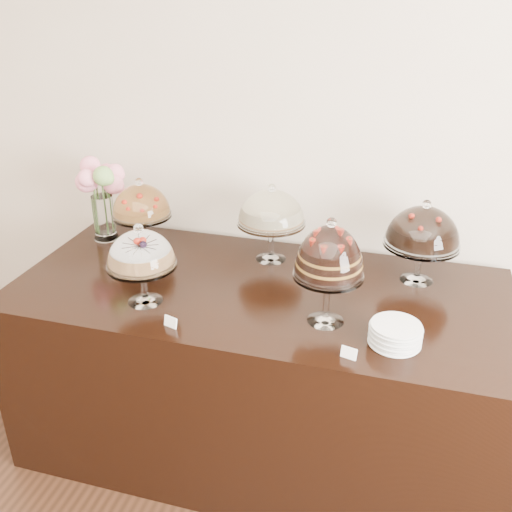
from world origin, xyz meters
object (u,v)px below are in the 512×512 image
(cake_stand_fruit_tart, at_px, (141,204))
(plate_stack, at_px, (395,334))
(flower_vase, at_px, (101,189))
(cake_stand_dark_choco, at_px, (423,230))
(cake_stand_sugar_sponge, at_px, (141,253))
(display_counter, at_px, (259,369))
(cake_stand_cheesecake, at_px, (271,211))
(cake_stand_choco_layer, at_px, (329,256))

(cake_stand_fruit_tart, relative_size, plate_stack, 1.97)
(flower_vase, bearing_deg, cake_stand_dark_choco, -1.22)
(cake_stand_fruit_tart, distance_m, flower_vase, 0.28)
(flower_vase, relative_size, plate_stack, 2.21)
(cake_stand_sugar_sponge, bearing_deg, flower_vase, 131.80)
(display_counter, bearing_deg, cake_stand_fruit_tart, 161.82)
(flower_vase, bearing_deg, cake_stand_cheesecake, -0.41)
(cake_stand_choco_layer, distance_m, flower_vase, 1.35)
(cake_stand_sugar_sponge, xyz_separation_m, flower_vase, (-0.49, 0.55, 0.05))
(cake_stand_sugar_sponge, distance_m, plate_stack, 1.06)
(cake_stand_sugar_sponge, distance_m, cake_stand_dark_choco, 1.22)
(cake_stand_dark_choco, distance_m, plate_stack, 0.59)
(cake_stand_sugar_sponge, xyz_separation_m, cake_stand_choco_layer, (0.77, 0.06, 0.06))
(cake_stand_dark_choco, bearing_deg, display_counter, -158.29)
(display_counter, height_order, cake_stand_fruit_tart, cake_stand_fruit_tart)
(display_counter, distance_m, cake_stand_fruit_tart, 0.99)
(flower_vase, bearing_deg, plate_stack, -20.65)
(cake_stand_sugar_sponge, height_order, cake_stand_dark_choco, cake_stand_dark_choco)
(plate_stack, bearing_deg, flower_vase, 159.35)
(cake_stand_choco_layer, bearing_deg, cake_stand_dark_choco, 53.25)
(cake_stand_cheesecake, xyz_separation_m, plate_stack, (0.63, -0.57, -0.21))
(cake_stand_cheesecake, distance_m, cake_stand_fruit_tart, 0.64)
(plate_stack, bearing_deg, cake_stand_dark_choco, 83.33)
(cake_stand_choco_layer, height_order, cake_stand_dark_choco, cake_stand_choco_layer)
(cake_stand_cheesecake, height_order, flower_vase, flower_vase)
(display_counter, relative_size, cake_stand_cheesecake, 5.69)
(display_counter, bearing_deg, cake_stand_sugar_sponge, -150.49)
(cake_stand_cheesecake, distance_m, plate_stack, 0.88)
(cake_stand_fruit_tart, bearing_deg, flower_vase, 162.32)
(cake_stand_choco_layer, xyz_separation_m, cake_stand_fruit_tart, (-0.99, 0.41, -0.04))
(flower_vase, bearing_deg, display_counter, -18.04)
(display_counter, relative_size, cake_stand_choco_layer, 4.90)
(cake_stand_fruit_tart, bearing_deg, cake_stand_sugar_sponge, -64.00)
(cake_stand_choco_layer, bearing_deg, display_counter, 150.28)
(cake_stand_choco_layer, height_order, flower_vase, cake_stand_choco_layer)
(cake_stand_dark_choco, bearing_deg, plate_stack, -96.67)
(cake_stand_sugar_sponge, height_order, cake_stand_cheesecake, cake_stand_cheesecake)
(display_counter, xyz_separation_m, cake_stand_dark_choco, (0.67, 0.27, 0.70))
(cake_stand_sugar_sponge, distance_m, cake_stand_choco_layer, 0.77)
(flower_vase, xyz_separation_m, plate_stack, (1.54, -0.58, -0.23))
(display_counter, bearing_deg, plate_stack, -24.46)
(cake_stand_choco_layer, relative_size, plate_stack, 2.32)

